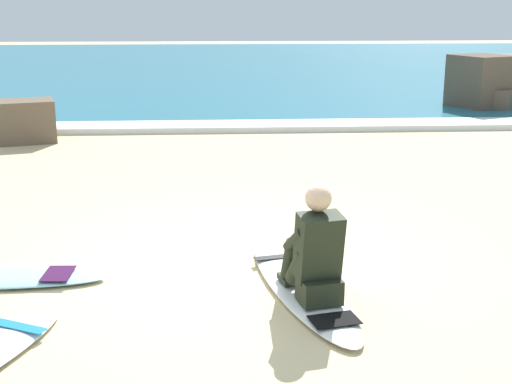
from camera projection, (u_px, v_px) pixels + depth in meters
ground_plane at (226, 267)px, 6.38m from camera, size 80.00×80.00×0.00m
sea at (217, 66)px, 26.59m from camera, size 80.00×28.00×0.10m
breaking_foam at (220, 126)px, 13.40m from camera, size 80.00×0.90×0.11m
surfboard_main at (302, 287)px, 5.85m from camera, size 1.00×2.37×0.08m
surfer_seated at (315, 254)px, 5.48m from camera, size 0.48×0.76×0.95m
rock_outcrop_distant at (498, 84)px, 15.70m from camera, size 2.42×1.56×1.25m
shoreline_rock at (26, 121)px, 12.11m from camera, size 1.14×1.00×0.74m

